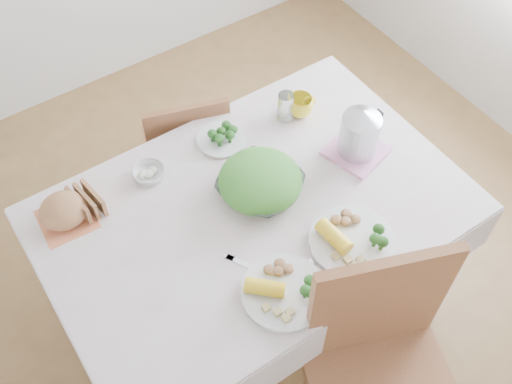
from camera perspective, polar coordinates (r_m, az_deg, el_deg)
floor at (r=2.81m, az=-0.11°, el=-10.59°), size 3.60×3.60×0.00m
dining_table at (r=2.48m, az=-0.13°, el=-6.72°), size 1.40×0.90×0.75m
tablecloth at (r=2.16m, az=-0.14°, el=-1.61°), size 1.50×1.00×0.01m
chair_far at (r=2.79m, az=-6.76°, el=5.05°), size 0.47×0.47×0.83m
salad_bowl at (r=2.17m, az=0.40°, el=0.60°), size 0.37×0.37×0.07m
dinner_plate_left at (r=1.97m, az=2.68°, el=-9.53°), size 0.38×0.38×0.02m
dinner_plate_right at (r=2.09m, az=9.11°, el=-4.73°), size 0.37×0.37×0.03m
broccoli_plate at (r=2.35m, az=-3.30°, el=5.02°), size 0.24×0.24×0.02m
napkin at (r=2.23m, az=-17.55°, el=-2.47°), size 0.20×0.20×0.00m
bread_loaf at (r=2.19m, az=-17.91°, el=-1.63°), size 0.19×0.18×0.10m
fruit_bowl at (r=2.26m, az=-10.15°, el=1.77°), size 0.14×0.14×0.04m
yellow_mug at (r=2.44m, az=4.20°, el=8.19°), size 0.14×0.14×0.09m
glass_tumbler at (r=2.40m, az=2.85°, el=8.20°), size 0.08×0.08×0.12m
pink_tray at (r=2.35m, az=9.49°, el=3.87°), size 0.25×0.25×0.02m
electric_kettle at (r=2.26m, az=9.87°, el=5.75°), size 0.18×0.18×0.21m
fork_left at (r=2.02m, az=-0.70°, el=-7.06°), size 0.10×0.16×0.00m
fork_right at (r=2.12m, az=8.76°, el=-3.68°), size 0.12×0.16×0.00m
knife at (r=2.04m, az=5.19°, el=-6.83°), size 0.18×0.09×0.00m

